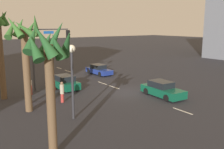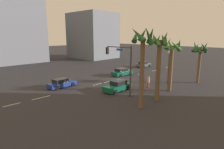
# 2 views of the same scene
# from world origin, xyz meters

# --- Properties ---
(ground_plane) EXTENTS (220.00, 220.00, 0.00)m
(ground_plane) POSITION_xyz_m (0.00, 0.00, 0.00)
(ground_plane) COLOR #28282D
(lane_stripe_2) EXTENTS (1.96, 0.14, 0.01)m
(lane_stripe_2) POSITION_xyz_m (-6.95, 0.00, 0.01)
(lane_stripe_2) COLOR silver
(lane_stripe_2) RESTS_ON ground_plane
(lane_stripe_3) EXTENTS (2.03, 0.14, 0.01)m
(lane_stripe_3) POSITION_xyz_m (2.56, 0.00, 0.01)
(lane_stripe_3) COLOR silver
(lane_stripe_3) RESTS_ON ground_plane
(lane_stripe_4) EXTENTS (1.86, 0.14, 0.01)m
(lane_stripe_4) POSITION_xyz_m (4.97, 0.00, 0.01)
(lane_stripe_4) COLOR silver
(lane_stripe_4) RESTS_ON ground_plane
(lane_stripe_5) EXTENTS (2.39, 0.14, 0.01)m
(lane_stripe_5) POSITION_xyz_m (14.37, 0.00, 0.01)
(lane_stripe_5) COLOR silver
(lane_stripe_5) RESTS_ON ground_plane
(lane_stripe_6) EXTENTS (1.87, 0.14, 0.01)m
(lane_stripe_6) POSITION_xyz_m (17.87, 0.00, 0.01)
(lane_stripe_6) COLOR silver
(lane_stripe_6) RESTS_ON ground_plane
(car_0) EXTENTS (4.50, 2.02, 1.48)m
(car_0) POSITION_xyz_m (5.19, 4.75, 0.68)
(car_0) COLOR #0F5138
(car_0) RESTS_ON ground_plane
(car_2) EXTENTS (4.57, 2.07, 1.46)m
(car_2) POSITION_xyz_m (-2.99, -1.76, 0.67)
(car_2) COLOR #0F5138
(car_2) RESTS_ON ground_plane
(car_3) EXTENTS (4.45, 1.98, 1.34)m
(car_3) POSITION_xyz_m (9.94, -2.58, 0.62)
(car_3) COLOR navy
(car_3) RESTS_ON ground_plane
(traffic_signal) EXTENTS (0.49, 4.42, 6.56)m
(traffic_signal) POSITION_xyz_m (6.01, 6.30, 4.40)
(traffic_signal) COLOR #38383D
(traffic_signal) RESTS_ON ground_plane
(streetlamp) EXTENTS (0.56, 0.56, 5.40)m
(streetlamp) POSITION_xyz_m (-3.53, 7.90, 3.84)
(streetlamp) COLOR #2D2D33
(streetlamp) RESTS_ON ground_plane
(pedestrian_0) EXTENTS (0.46, 0.46, 1.93)m
(pedestrian_0) POSITION_xyz_m (2.25, 7.09, 1.03)
(pedestrian_0) COLOR #BF3833
(pedestrian_0) RESTS_ON ground_plane
(pedestrian_1) EXTENTS (0.40, 0.40, 1.70)m
(pedestrian_1) POSITION_xyz_m (4.57, 8.57, 0.88)
(pedestrian_1) COLOR #B2A58C
(pedestrian_1) RESTS_ON ground_plane
(pedestrian_2) EXTENTS (0.49, 0.49, 1.86)m
(pedestrian_2) POSITION_xyz_m (0.68, 6.93, 0.98)
(pedestrian_2) COLOR #BF3833
(pedestrian_2) RESTS_ON ground_plane
(pedestrian_3) EXTENTS (0.54, 0.54, 1.78)m
(pedestrian_3) POSITION_xyz_m (2.07, 9.32, 0.93)
(pedestrian_3) COLOR #59266B
(pedestrian_3) RESTS_ON ground_plane
(palm_tree_1) EXTENTS (2.64, 2.63, 7.02)m
(palm_tree_1) POSITION_xyz_m (-7.67, 11.06, 5.12)
(palm_tree_1) COLOR brown
(palm_tree_1) RESTS_ON ground_plane
(palm_tree_2) EXTENTS (2.74, 2.82, 7.61)m
(palm_tree_2) POSITION_xyz_m (-0.02, 10.14, 5.28)
(palm_tree_2) COLOR brown
(palm_tree_2) RESTS_ON ground_plane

